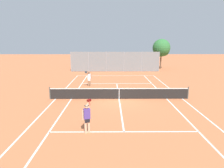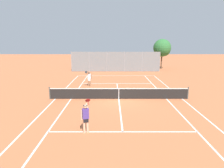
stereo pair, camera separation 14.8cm
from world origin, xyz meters
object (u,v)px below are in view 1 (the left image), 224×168
loose_tennis_ball_0 (100,77)px  tree_behind_left (162,48)px  player_near_side (87,117)px  tennis_net (119,93)px  player_far_left (89,78)px

loose_tennis_ball_0 → tree_behind_left: 14.27m
player_near_side → loose_tennis_ball_0: player_near_side is taller
tennis_net → player_near_side: player_near_side is taller
tree_behind_left → loose_tennis_ball_0: bearing=-139.6°
player_far_left → loose_tennis_ball_0: 5.46m
player_near_side → player_far_left: 11.50m
tennis_net → player_far_left: 5.87m
tennis_net → player_far_left: (-3.10, 4.98, 0.42)m
player_near_side → player_far_left: bearing=95.4°
player_near_side → loose_tennis_ball_0: bearing=90.4°
tennis_net → tree_behind_left: size_ratio=2.27×
tennis_net → loose_tennis_ball_0: size_ratio=181.82×
tennis_net → tree_behind_left: bearing=66.4°
tennis_net → player_near_side: 6.79m
player_near_side → loose_tennis_ball_0: size_ratio=26.88×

